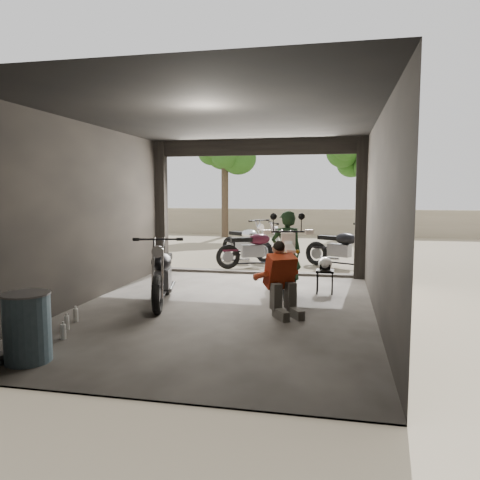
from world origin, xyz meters
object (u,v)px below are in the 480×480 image
at_px(outside_bike_a, 246,240).
at_px(oil_drum, 27,329).
at_px(outside_bike_b, 254,245).
at_px(mechanic, 283,281).
at_px(rider, 286,253).
at_px(helmet, 325,263).
at_px(sign_post, 383,217).
at_px(left_bike, 162,270).
at_px(stool, 325,274).
at_px(main_bike, 283,262).
at_px(outside_bike_c, 341,245).

bearing_deg(outside_bike_a, oil_drum, -151.00).
height_order(outside_bike_b, mechanic, outside_bike_b).
relative_size(rider, helmet, 5.88).
relative_size(outside_bike_a, sign_post, 0.85).
height_order(outside_bike_b, helmet, outside_bike_b).
height_order(left_bike, rider, rider).
distance_m(outside_bike_b, stool, 3.38).
height_order(main_bike, mechanic, main_bike).
height_order(stool, helmet, helmet).
relative_size(outside_bike_c, mechanic, 1.57).
bearing_deg(rider, oil_drum, 39.63).
height_order(left_bike, helmet, left_bike).
bearing_deg(outside_bike_b, stool, -171.13).
height_order(rider, sign_post, sign_post).
bearing_deg(sign_post, left_bike, -158.20).
distance_m(rider, helmet, 0.80).
bearing_deg(left_bike, outside_bike_b, 63.08).
height_order(outside_bike_b, oil_drum, outside_bike_b).
height_order(outside_bike_b, rider, rider).
distance_m(outside_bike_a, outside_bike_b, 1.44).
height_order(main_bike, left_bike, main_bike).
height_order(outside_bike_c, oil_drum, outside_bike_c).
xyz_separation_m(left_bike, mechanic, (2.19, -0.39, -0.04)).
bearing_deg(mechanic, oil_drum, -166.89).
relative_size(outside_bike_a, helmet, 6.43).
bearing_deg(left_bike, sign_post, 30.56).
height_order(left_bike, outside_bike_b, left_bike).
relative_size(rider, oil_drum, 1.99).
relative_size(outside_bike_c, helmet, 6.57).
relative_size(left_bike, stool, 3.85).
xyz_separation_m(main_bike, mechanic, (0.18, -1.40, -0.09)).
bearing_deg(oil_drum, left_bike, 80.95).
xyz_separation_m(main_bike, helmet, (0.78, 0.45, -0.07)).
relative_size(outside_bike_b, outside_bike_c, 0.97).
bearing_deg(stool, oil_drum, -126.33).
bearing_deg(helmet, oil_drum, -118.10).
xyz_separation_m(outside_bike_a, helmet, (2.38, -4.12, -0.00)).
relative_size(mechanic, sign_post, 0.56).
distance_m(outside_bike_a, oil_drum, 8.66).
height_order(left_bike, outside_bike_c, left_bike).
height_order(helmet, sign_post, sign_post).
xyz_separation_m(outside_bike_c, stool, (-0.32, -3.23, -0.21)).
bearing_deg(oil_drum, outside_bike_c, 64.92).
height_order(outside_bike_c, mechanic, outside_bike_c).
bearing_deg(outside_bike_a, main_bike, -125.77).
distance_m(left_bike, stool, 3.14).
xyz_separation_m(outside_bike_c, helmet, (-0.32, -3.20, -0.02)).
xyz_separation_m(rider, helmet, (0.73, 0.24, -0.21)).
height_order(main_bike, stool, main_bike).
height_order(main_bike, helmet, main_bike).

